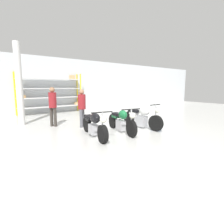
{
  "coord_description": "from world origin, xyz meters",
  "views": [
    {
      "loc": [
        -4.07,
        -5.17,
        1.71
      ],
      "look_at": [
        0.0,
        0.4,
        0.7
      ],
      "focal_mm": 28.0,
      "sensor_mm": 36.0,
      "label": 1
    }
  ],
  "objects_px": {
    "motorcycle_black": "(94,124)",
    "person_near_rack": "(82,105)",
    "shelving_rack": "(52,93)",
    "motorcycle_green": "(121,121)",
    "motorcycle_white": "(142,117)",
    "person_browsing": "(53,104)",
    "toolbox": "(156,123)"
  },
  "relations": [
    {
      "from": "shelving_rack",
      "to": "motorcycle_white",
      "type": "bearing_deg",
      "value": -74.61
    },
    {
      "from": "person_near_rack",
      "to": "motorcycle_white",
      "type": "bearing_deg",
      "value": -167.56
    },
    {
      "from": "motorcycle_black",
      "to": "person_near_rack",
      "type": "height_order",
      "value": "person_near_rack"
    },
    {
      "from": "motorcycle_green",
      "to": "toolbox",
      "type": "relative_size",
      "value": 4.61
    },
    {
      "from": "shelving_rack",
      "to": "toolbox",
      "type": "bearing_deg",
      "value": -69.16
    },
    {
      "from": "person_near_rack",
      "to": "toolbox",
      "type": "relative_size",
      "value": 3.62
    },
    {
      "from": "motorcycle_black",
      "to": "person_near_rack",
      "type": "xyz_separation_m",
      "value": [
        0.33,
        1.57,
        0.5
      ]
    },
    {
      "from": "motorcycle_white",
      "to": "person_near_rack",
      "type": "distance_m",
      "value": 2.55
    },
    {
      "from": "shelving_rack",
      "to": "motorcycle_black",
      "type": "bearing_deg",
      "value": -95.07
    },
    {
      "from": "motorcycle_black",
      "to": "motorcycle_green",
      "type": "bearing_deg",
      "value": 96.12
    },
    {
      "from": "shelving_rack",
      "to": "motorcycle_green",
      "type": "bearing_deg",
      "value": -84.73
    },
    {
      "from": "person_browsing",
      "to": "toolbox",
      "type": "height_order",
      "value": "person_browsing"
    },
    {
      "from": "shelving_rack",
      "to": "toolbox",
      "type": "xyz_separation_m",
      "value": [
        2.45,
        -6.43,
        -1.19
      ]
    },
    {
      "from": "person_browsing",
      "to": "motorcycle_black",
      "type": "bearing_deg",
      "value": 65.03
    },
    {
      "from": "person_near_rack",
      "to": "motorcycle_black",
      "type": "bearing_deg",
      "value": 129.69
    },
    {
      "from": "shelving_rack",
      "to": "person_browsing",
      "type": "height_order",
      "value": "shelving_rack"
    },
    {
      "from": "motorcycle_green",
      "to": "person_browsing",
      "type": "xyz_separation_m",
      "value": [
        -1.75,
        2.5,
        0.56
      ]
    },
    {
      "from": "shelving_rack",
      "to": "motorcycle_green",
      "type": "height_order",
      "value": "shelving_rack"
    },
    {
      "from": "motorcycle_black",
      "to": "toolbox",
      "type": "xyz_separation_m",
      "value": [
        3.0,
        -0.2,
        -0.29
      ]
    },
    {
      "from": "toolbox",
      "to": "motorcycle_white",
      "type": "bearing_deg",
      "value": 166.28
    },
    {
      "from": "motorcycle_white",
      "to": "motorcycle_black",
      "type": "bearing_deg",
      "value": -93.88
    },
    {
      "from": "motorcycle_green",
      "to": "person_near_rack",
      "type": "bearing_deg",
      "value": -143.2
    },
    {
      "from": "motorcycle_green",
      "to": "toolbox",
      "type": "bearing_deg",
      "value": 97.33
    },
    {
      "from": "motorcycle_black",
      "to": "person_browsing",
      "type": "bearing_deg",
      "value": -155.49
    },
    {
      "from": "person_browsing",
      "to": "motorcycle_white",
      "type": "bearing_deg",
      "value": 100.69
    },
    {
      "from": "motorcycle_black",
      "to": "toolbox",
      "type": "bearing_deg",
      "value": 96.54
    },
    {
      "from": "shelving_rack",
      "to": "motorcycle_white",
      "type": "relative_size",
      "value": 1.97
    },
    {
      "from": "motorcycle_white",
      "to": "person_browsing",
      "type": "relative_size",
      "value": 1.2
    },
    {
      "from": "toolbox",
      "to": "person_browsing",
      "type": "bearing_deg",
      "value": 144.12
    },
    {
      "from": "shelving_rack",
      "to": "person_browsing",
      "type": "relative_size",
      "value": 2.37
    },
    {
      "from": "shelving_rack",
      "to": "motorcycle_green",
      "type": "relative_size",
      "value": 1.97
    },
    {
      "from": "shelving_rack",
      "to": "motorcycle_black",
      "type": "xyz_separation_m",
      "value": [
        -0.55,
        -6.23,
        -0.9
      ]
    }
  ]
}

